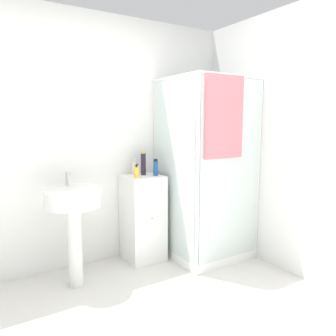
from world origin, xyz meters
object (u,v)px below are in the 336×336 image
Objects in this scene: shampoo_bottle_tall_black at (143,163)px; shampoo_bottle_blue at (156,168)px; sink at (73,210)px; soap_dispenser at (136,172)px; lotion_bottle_white at (135,168)px.

shampoo_bottle_blue is (0.09, -0.11, -0.04)m from shampoo_bottle_tall_black.
sink is 0.89m from shampoo_bottle_tall_black.
shampoo_bottle_tall_black is (0.13, 0.11, 0.07)m from soap_dispenser.
soap_dispenser is (0.67, 0.12, 0.26)m from sink.
shampoo_bottle_tall_black is at bearing 129.31° from shampoo_bottle_blue.
shampoo_bottle_tall_black is at bearing 38.83° from soap_dispenser.
shampoo_bottle_blue is at bearing 7.42° from sink.
sink is 0.73m from soap_dispenser.
sink is at bearing -172.58° from shampoo_bottle_blue.
lotion_bottle_white is (0.06, 0.17, 0.02)m from soap_dispenser.
lotion_bottle_white is at bearing 70.03° from soap_dispenser.
sink is at bearing -158.41° from lotion_bottle_white.
sink is 5.90× the size of lotion_bottle_white.
lotion_bottle_white is at bearing 131.69° from shampoo_bottle_blue.
soap_dispenser is at bearing 9.85° from sink.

